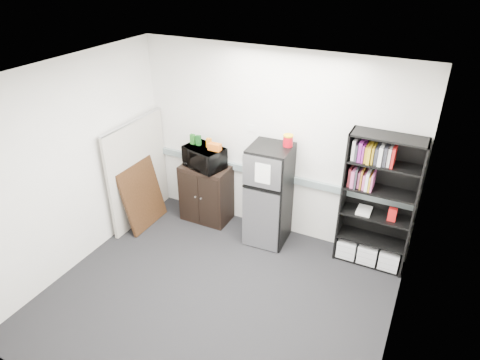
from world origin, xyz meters
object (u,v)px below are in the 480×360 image
(microwave, at_px, (204,157))
(refrigerator, at_px, (269,195))
(cubicle_partition, at_px, (138,172))
(bookshelf, at_px, (378,204))
(cabinet, at_px, (206,193))

(microwave, distance_m, refrigerator, 1.12)
(cubicle_partition, distance_m, refrigerator, 2.02)
(bookshelf, height_order, cabinet, bookshelf)
(bookshelf, relative_size, cabinet, 2.03)
(bookshelf, bearing_deg, cubicle_partition, -171.94)
(cubicle_partition, xyz_separation_m, refrigerator, (1.99, 0.34, -0.07))
(cubicle_partition, bearing_deg, refrigerator, 9.70)
(cabinet, bearing_deg, bookshelf, 1.48)
(bookshelf, xyz_separation_m, refrigerator, (-1.44, -0.14, -0.17))
(cabinet, relative_size, microwave, 1.57)
(bookshelf, xyz_separation_m, cabinet, (-2.50, -0.06, -0.46))
(cubicle_partition, relative_size, refrigerator, 1.10)
(cubicle_partition, height_order, refrigerator, cubicle_partition)
(bookshelf, relative_size, cubicle_partition, 1.14)
(bookshelf, xyz_separation_m, microwave, (-2.50, -0.08, 0.16))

